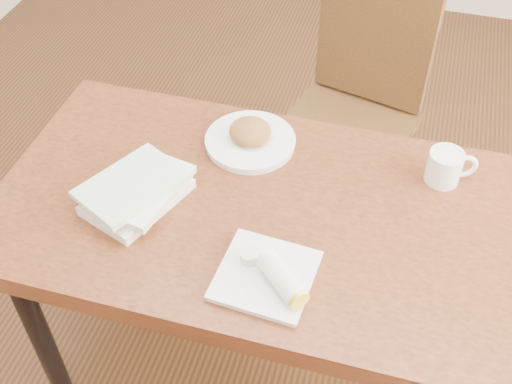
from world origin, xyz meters
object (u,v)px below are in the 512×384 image
(chair_far, at_px, (356,101))
(book_stack, at_px, (137,191))
(plate_scone, at_px, (250,138))
(coffee_mug, at_px, (446,166))
(plate_burrito, at_px, (271,276))
(table, at_px, (256,229))

(chair_far, relative_size, book_stack, 3.20)
(plate_scone, height_order, book_stack, plate_scone)
(coffee_mug, height_order, plate_burrito, coffee_mug)
(table, relative_size, plate_scone, 5.30)
(plate_burrito, bearing_deg, table, 113.83)
(table, relative_size, chair_far, 1.37)
(plate_scone, height_order, plate_burrito, plate_scone)
(coffee_mug, xyz_separation_m, plate_burrito, (-0.34, -0.44, -0.02))
(plate_scone, distance_m, book_stack, 0.35)
(table, xyz_separation_m, book_stack, (-0.29, -0.06, 0.12))
(plate_scone, xyz_separation_m, book_stack, (-0.21, -0.28, 0.01))
(chair_far, xyz_separation_m, plate_burrito, (-0.05, -0.98, 0.22))
(chair_far, height_order, plate_scone, chair_far)
(coffee_mug, bearing_deg, table, -152.89)
(coffee_mug, bearing_deg, plate_scone, -179.44)
(coffee_mug, bearing_deg, book_stack, -158.60)
(chair_far, xyz_separation_m, coffee_mug, (0.29, -0.54, 0.25))
(table, bearing_deg, coffee_mug, 27.11)
(plate_scone, bearing_deg, coffee_mug, 0.56)
(table, bearing_deg, chair_far, 79.23)
(plate_burrito, bearing_deg, plate_scone, 111.77)
(table, bearing_deg, book_stack, -168.19)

